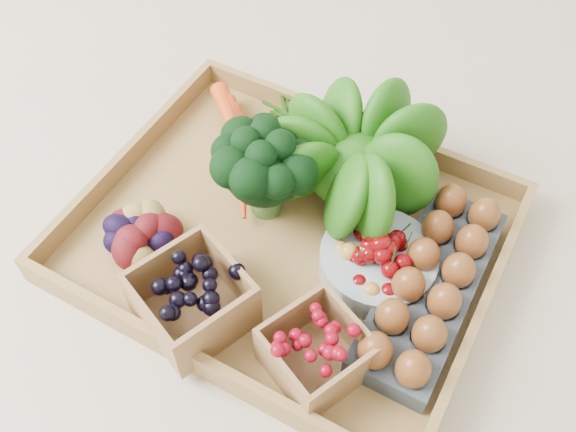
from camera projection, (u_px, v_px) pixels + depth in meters
The scene contains 10 objects.
ground at pixel (288, 242), 0.89m from camera, with size 4.00×4.00×0.00m, color beige.
tray at pixel (288, 239), 0.89m from camera, with size 0.55×0.45×0.01m, color #A07B43.
carrots at pixel (239, 144), 0.95m from camera, with size 0.19×0.14×0.05m, color #DE4212, non-canonical shape.
lettuce at pixel (353, 150), 0.86m from camera, with size 0.17×0.17×0.17m, color #0E550D.
broccoli at pixel (265, 183), 0.86m from camera, with size 0.14×0.14×0.11m, color black, non-canonical shape.
cherry_bowl at pixel (377, 262), 0.83m from camera, with size 0.15×0.15×0.04m, color #8C9EA5.
egg_carton at pixel (429, 290), 0.81m from camera, with size 0.10×0.30×0.03m, color #3D444D.
potatoes at pixel (133, 226), 0.85m from camera, with size 0.12×0.12×0.07m, color #450B0F, non-canonical shape.
punnet_blackberry at pixel (192, 299), 0.77m from camera, with size 0.12×0.12×0.08m, color black.
punnet_raspberry at pixel (316, 352), 0.74m from camera, with size 0.10×0.10×0.07m, color maroon.
Camera 1 is at (0.25, -0.44, 0.74)m, focal length 40.00 mm.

